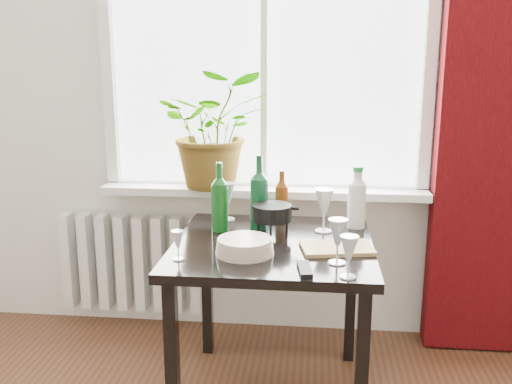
# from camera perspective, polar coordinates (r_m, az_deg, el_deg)

# --- Properties ---
(window) EXTENTS (1.72, 0.08, 1.62)m
(window) POSITION_cam_1_polar(r_m,az_deg,el_deg) (3.01, 0.88, 14.94)
(window) COLOR white
(window) RESTS_ON ground
(windowsill) EXTENTS (1.72, 0.20, 0.04)m
(windowsill) POSITION_cam_1_polar(r_m,az_deg,el_deg) (3.02, 0.71, 0.13)
(windowsill) COLOR silver
(windowsill) RESTS_ON ground
(curtain) EXTENTS (0.50, 0.12, 2.56)m
(curtain) POSITION_cam_1_polar(r_m,az_deg,el_deg) (3.03, 22.51, 8.18)
(curtain) COLOR #360407
(curtain) RESTS_ON ground
(radiator) EXTENTS (0.80, 0.10, 0.55)m
(radiator) POSITION_cam_1_polar(r_m,az_deg,el_deg) (3.33, -12.31, -6.91)
(radiator) COLOR white
(radiator) RESTS_ON ground
(table) EXTENTS (0.85, 0.85, 0.74)m
(table) POSITION_cam_1_polar(r_m,az_deg,el_deg) (2.49, 1.71, -7.05)
(table) COLOR black
(table) RESTS_ON ground
(potted_plant) EXTENTS (0.62, 0.56, 0.61)m
(potted_plant) POSITION_cam_1_polar(r_m,az_deg,el_deg) (2.98, -4.15, 6.24)
(potted_plant) COLOR #3A6F1D
(potted_plant) RESTS_ON windowsill
(wine_bottle_left) EXTENTS (0.08, 0.08, 0.32)m
(wine_bottle_left) POSITION_cam_1_polar(r_m,az_deg,el_deg) (2.59, -3.66, -0.44)
(wine_bottle_left) COLOR #0E4A14
(wine_bottle_left) RESTS_ON table
(wine_bottle_right) EXTENTS (0.11, 0.11, 0.35)m
(wine_bottle_right) POSITION_cam_1_polar(r_m,az_deg,el_deg) (2.62, 0.32, 0.07)
(wine_bottle_right) COLOR #0C4120
(wine_bottle_right) RESTS_ON table
(bottle_amber) EXTENTS (0.08, 0.08, 0.26)m
(bottle_amber) POSITION_cam_1_polar(r_m,az_deg,el_deg) (2.72, 2.58, -0.42)
(bottle_amber) COLOR #6A2E0B
(bottle_amber) RESTS_ON table
(cleaning_bottle) EXTENTS (0.09, 0.09, 0.29)m
(cleaning_bottle) POSITION_cam_1_polar(r_m,az_deg,el_deg) (2.68, 10.06, -0.47)
(cleaning_bottle) COLOR silver
(cleaning_bottle) RESTS_ON table
(wineglass_front_right) EXTENTS (0.09, 0.09, 0.18)m
(wineglass_front_right) POSITION_cam_1_polar(r_m,az_deg,el_deg) (2.21, 8.16, -4.87)
(wineglass_front_right) COLOR #B4B8C2
(wineglass_front_right) RESTS_ON table
(wineglass_far_right) EXTENTS (0.08, 0.08, 0.16)m
(wineglass_far_right) POSITION_cam_1_polar(r_m,az_deg,el_deg) (2.08, 9.26, -6.37)
(wineglass_far_right) COLOR silver
(wineglass_far_right) RESTS_ON table
(wineglass_back_center) EXTENTS (0.10, 0.10, 0.21)m
(wineglass_back_center) POSITION_cam_1_polar(r_m,az_deg,el_deg) (2.60, 6.81, -1.78)
(wineglass_back_center) COLOR white
(wineglass_back_center) RESTS_ON table
(wineglass_back_left) EXTENTS (0.10, 0.10, 0.19)m
(wineglass_back_left) POSITION_cam_1_polar(r_m,az_deg,el_deg) (2.77, -2.90, -0.91)
(wineglass_back_left) COLOR silver
(wineglass_back_left) RESTS_ON table
(wineglass_front_left) EXTENTS (0.06, 0.06, 0.12)m
(wineglass_front_left) POSITION_cam_1_polar(r_m,az_deg,el_deg) (2.26, -7.81, -5.29)
(wineglass_front_left) COLOR white
(wineglass_front_left) RESTS_ON table
(plate_stack) EXTENTS (0.28, 0.28, 0.06)m
(plate_stack) POSITION_cam_1_polar(r_m,az_deg,el_deg) (2.31, -1.14, -5.46)
(plate_stack) COLOR beige
(plate_stack) RESTS_ON table
(fondue_pot) EXTENTS (0.26, 0.25, 0.14)m
(fondue_pot) POSITION_cam_1_polar(r_m,az_deg,el_deg) (2.55, 1.62, -2.78)
(fondue_pot) COLOR black
(fondue_pot) RESTS_ON table
(tv_remote) EXTENTS (0.07, 0.16, 0.02)m
(tv_remote) POSITION_cam_1_polar(r_m,az_deg,el_deg) (2.15, 4.89, -7.68)
(tv_remote) COLOR black
(tv_remote) RESTS_ON table
(cutting_board) EXTENTS (0.32, 0.24, 0.02)m
(cutting_board) POSITION_cam_1_polar(r_m,az_deg,el_deg) (2.39, 8.09, -5.57)
(cutting_board) COLOR #AE884E
(cutting_board) RESTS_ON table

